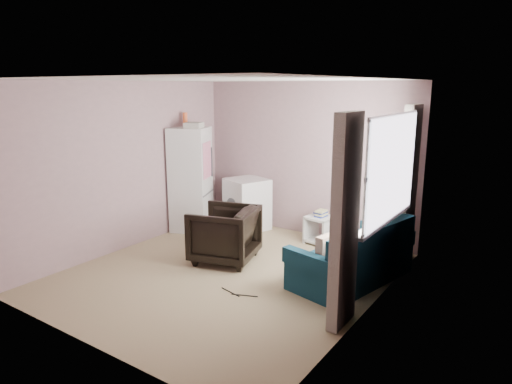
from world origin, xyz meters
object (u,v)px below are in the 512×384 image
fridge (191,179)px  sofa (355,260)px  armchair (224,231)px  side_table (320,228)px  washing_machine (247,203)px

fridge → sofa: 3.26m
armchair → sofa: size_ratio=0.46×
armchair → sofa: (1.80, 0.36, -0.15)m
side_table → sofa: bearing=-46.5°
armchair → washing_machine: (-0.60, 1.40, 0.03)m
armchair → fridge: size_ratio=0.43×
sofa → fridge: bearing=-175.6°
fridge → sofa: fridge is taller
armchair → washing_machine: bearing=-172.7°
fridge → washing_machine: fridge is taller
washing_machine → side_table: 1.41m
side_table → fridge: bearing=-165.0°
side_table → sofa: size_ratio=0.29×
sofa → side_table: bearing=146.5°
sofa → armchair: bearing=-155.6°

